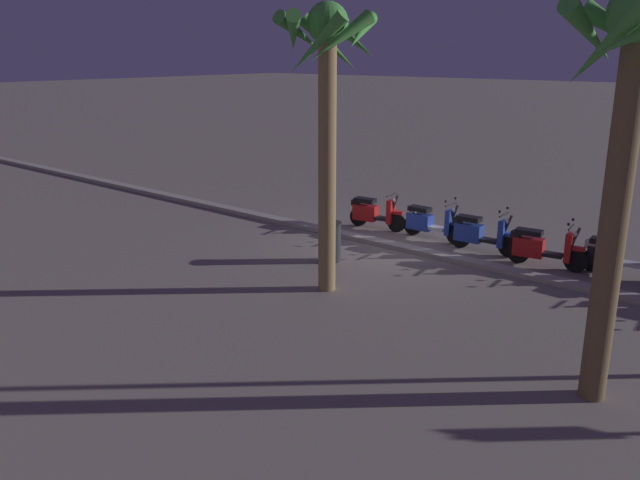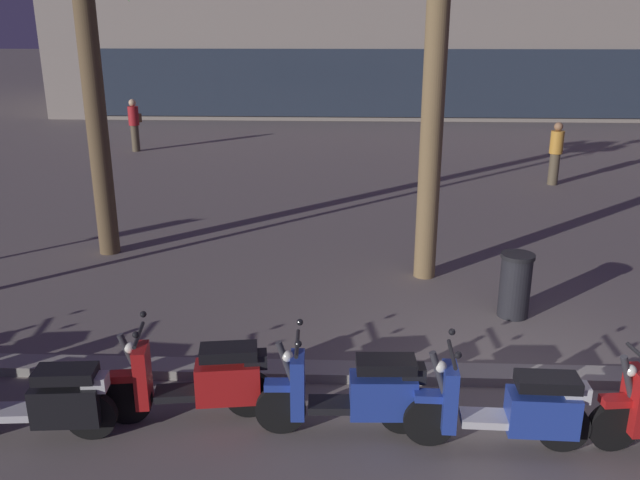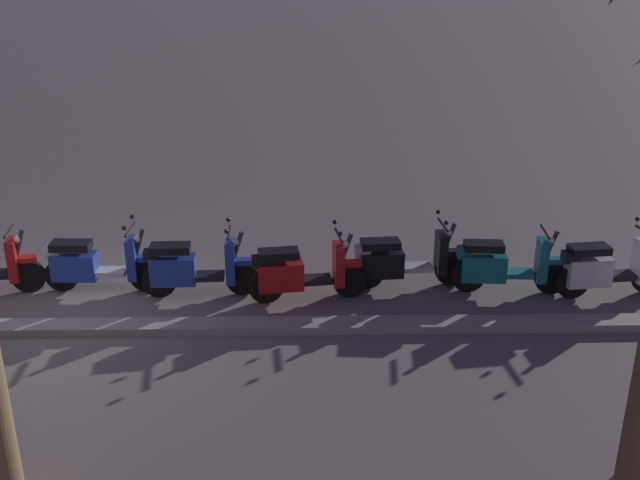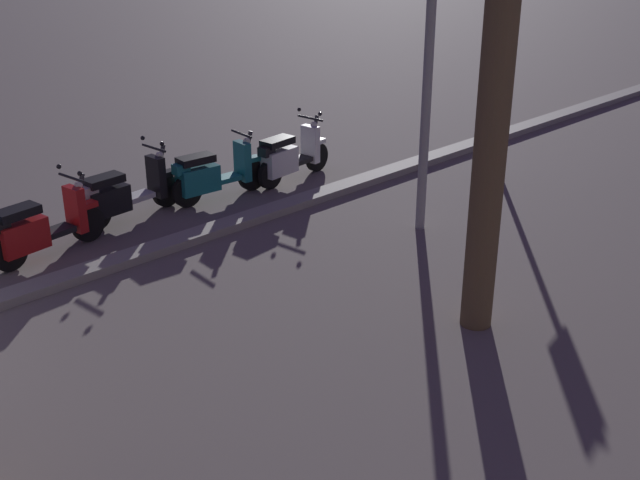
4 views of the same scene
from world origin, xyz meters
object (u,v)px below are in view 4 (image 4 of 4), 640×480
Objects in this scene: scooter_red_second_in_line at (39,228)px; crossing_sign at (505,90)px; scooter_teal_mid_rear at (212,174)px; scooter_black_last_in_row at (123,194)px; scooter_white_far_back at (289,156)px.

scooter_red_second_in_line is 0.75× the size of crossing_sign.
crossing_sign is at bearing 164.28° from scooter_red_second_in_line.
scooter_teal_mid_rear is 5.29m from crossing_sign.
crossing_sign is (-4.60, 2.40, 1.06)m from scooter_teal_mid_rear.
crossing_sign reaches higher than scooter_red_second_in_line.
scooter_black_last_in_row is 1.64m from scooter_red_second_in_line.
scooter_black_last_in_row is (1.53, -0.22, -0.00)m from scooter_teal_mid_rear.
scooter_black_last_in_row is 6.75m from crossing_sign.
scooter_teal_mid_rear is at bearing -175.81° from scooter_red_second_in_line.
scooter_white_far_back is 0.98× the size of scooter_red_second_in_line.
crossing_sign reaches higher than scooter_white_far_back.
scooter_teal_mid_rear is 0.75× the size of crossing_sign.
crossing_sign reaches higher than scooter_black_last_in_row.
scooter_teal_mid_rear is (1.52, -0.17, -0.01)m from scooter_white_far_back.
scooter_teal_mid_rear is 1.55m from scooter_black_last_in_row.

